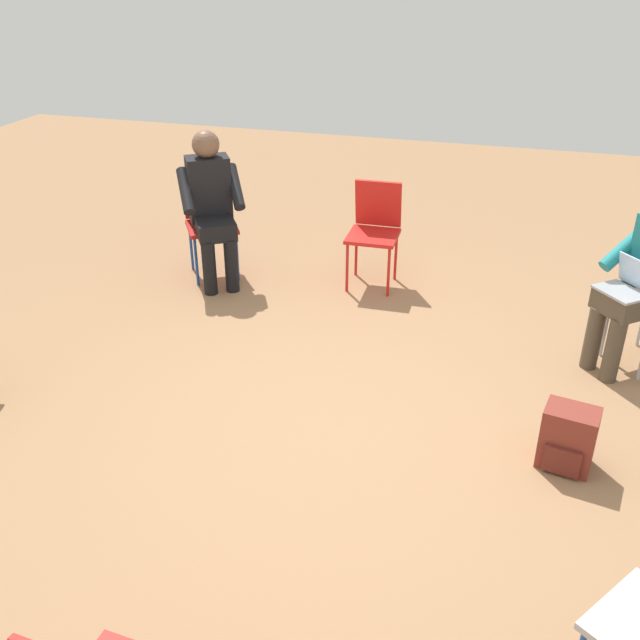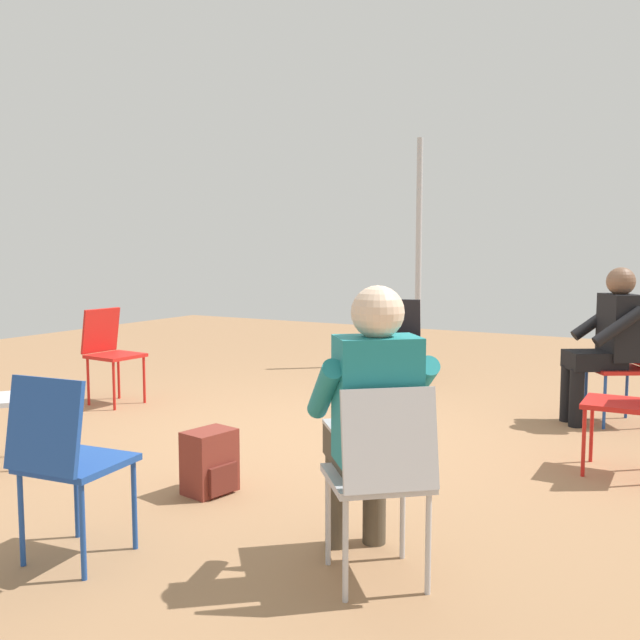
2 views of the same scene
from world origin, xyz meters
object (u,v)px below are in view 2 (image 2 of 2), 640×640
chair_south (401,334)px  chair_southwest (627,362)px  person_with_laptop (371,412)px  chair_west (632,395)px  chair_east (110,348)px  chair_northwest (381,470)px  chair_north (65,454)px  person_in_black (607,337)px  backpack_near_laptop_user (210,465)px

chair_south → chair_southwest: (-2.28, 0.82, 0.00)m
chair_south → person_with_laptop: 4.47m
chair_west → chair_east: size_ratio=1.00×
chair_northwest → chair_north: 1.37m
chair_south → person_with_laptop: bearing=96.5°
person_with_laptop → person_in_black: same height
person_with_laptop → backpack_near_laptop_user: person_with_laptop is taller
chair_west → backpack_near_laptop_user: chair_west is taller
chair_northwest → person_in_black: 3.40m
chair_west → chair_east: 4.28m
chair_southwest → person_in_black: person_in_black is taller
chair_southwest → person_with_laptop: (0.64, 3.33, 0.20)m
chair_north → chair_east: bearing=126.4°
chair_north → person_with_laptop: person_with_laptop is taller
chair_southwest → person_in_black: size_ratio=0.69×
chair_west → chair_east: (4.28, 0.11, 0.00)m
chair_west → chair_north: size_ratio=1.00×
chair_north → chair_west: bearing=45.7°
chair_south → chair_west: same height
chair_west → person_in_black: (0.33, -1.29, 0.20)m
chair_west → person_with_laptop: size_ratio=0.69×
chair_northwest → chair_east: size_ratio=1.00×
chair_west → chair_north: (2.00, 2.57, 0.00)m
chair_west → person_with_laptop: 2.13m
chair_south → backpack_near_laptop_user: bearing=81.5°
chair_northwest → person_in_black: (-0.39, -3.37, 0.20)m
chair_southwest → chair_north: 4.34m
chair_west → chair_east: same height
chair_west → backpack_near_laptop_user: 2.57m
chair_south → chair_northwest: (-1.75, 4.28, 0.00)m
person_with_laptop → chair_south: bearing=71.1°
person_in_black → person_with_laptop: bearing=138.6°
chair_west → chair_northwest: (0.71, 2.08, 0.00)m
chair_south → person_with_laptop: (-1.64, 4.15, 0.20)m
chair_northwest → backpack_near_laptop_user: (1.32, -0.55, -0.34)m
chair_south → chair_north: same height
person_in_black → backpack_near_laptop_user: person_in_black is taller
chair_west → chair_east: bearing=90.2°
chair_south → chair_northwest: same height
chair_north → backpack_near_laptop_user: bearing=85.7°
chair_west → chair_northwest: size_ratio=1.00×
chair_east → backpack_near_laptop_user: size_ratio=2.36×
backpack_near_laptop_user → chair_southwest: bearing=-122.5°
person_in_black → chair_south: bearing=34.3°
person_in_black → backpack_near_laptop_user: (1.71, 2.81, -0.54)m
chair_west → person_in_black: bearing=12.9°
backpack_near_laptop_user → person_in_black: bearing=-121.3°
chair_northwest → chair_southwest: bearing=40.8°
chair_northwest → person_with_laptop: bearing=90.0°
chair_southwest → chair_east: bearing=77.3°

